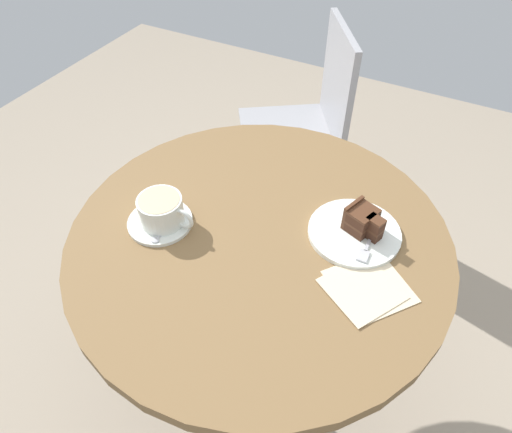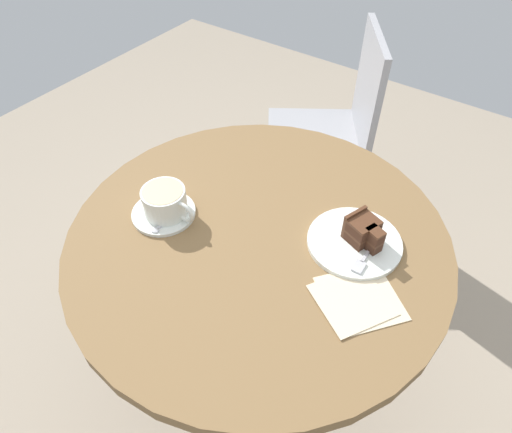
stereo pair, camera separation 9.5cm
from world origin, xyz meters
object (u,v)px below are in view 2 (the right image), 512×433
(coffee_cup, at_px, (165,202))
(fork, at_px, (365,256))
(cake_slice, at_px, (363,231))
(saucer, at_px, (164,213))
(napkin, at_px, (357,299))
(teaspoon, at_px, (165,224))
(cake_plate, at_px, (354,242))
(cafe_chair, at_px, (339,122))

(coffee_cup, relative_size, fork, 1.03)
(cake_slice, bearing_deg, coffee_cup, -156.21)
(saucer, xyz_separation_m, napkin, (0.49, 0.05, -0.00))
(fork, bearing_deg, napkin, 15.36)
(teaspoon, distance_m, napkin, 0.46)
(cake_plate, distance_m, cake_slice, 0.04)
(teaspoon, distance_m, fork, 0.46)
(saucer, bearing_deg, coffee_cup, 23.08)
(cake_plate, relative_size, cake_slice, 2.25)
(saucer, height_order, teaspoon, teaspoon)
(napkin, bearing_deg, saucer, -174.65)
(saucer, height_order, coffee_cup, coffee_cup)
(cake_slice, bearing_deg, napkin, -66.74)
(cake_slice, distance_m, napkin, 0.16)
(teaspoon, bearing_deg, cake_plate, 130.79)
(teaspoon, xyz_separation_m, napkin, (0.45, 0.08, -0.01))
(coffee_cup, relative_size, cake_slice, 1.48)
(saucer, distance_m, napkin, 0.49)
(teaspoon, relative_size, cake_plate, 0.47)
(teaspoon, height_order, cake_plate, teaspoon)
(saucer, xyz_separation_m, teaspoon, (0.03, -0.03, 0.01))
(cake_plate, distance_m, napkin, 0.15)
(napkin, bearing_deg, cake_plate, 118.55)
(cake_plate, distance_m, fork, 0.05)
(teaspoon, xyz_separation_m, cake_plate, (0.38, 0.21, -0.01))
(teaspoon, height_order, cafe_chair, cafe_chair)
(saucer, distance_m, cafe_chair, 0.95)
(saucer, bearing_deg, napkin, 5.35)
(coffee_cup, bearing_deg, napkin, 5.01)
(teaspoon, bearing_deg, napkin, 111.77)
(coffee_cup, xyz_separation_m, napkin, (0.48, 0.04, -0.04))
(coffee_cup, height_order, teaspoon, coffee_cup)
(saucer, relative_size, cafe_chair, 0.17)
(teaspoon, distance_m, cake_plate, 0.43)
(coffee_cup, height_order, cafe_chair, cafe_chair)
(fork, distance_m, cafe_chair, 0.92)
(saucer, relative_size, coffee_cup, 1.09)
(cafe_chair, bearing_deg, coffee_cup, -33.99)
(saucer, distance_m, coffee_cup, 0.04)
(fork, distance_m, napkin, 0.11)
(napkin, bearing_deg, teaspoon, -170.55)
(coffee_cup, distance_m, cake_slice, 0.45)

